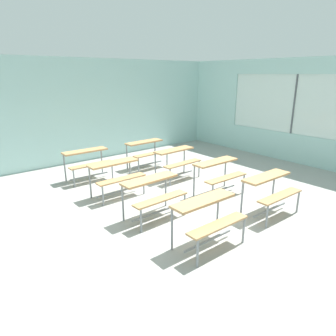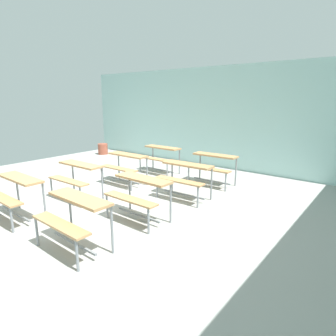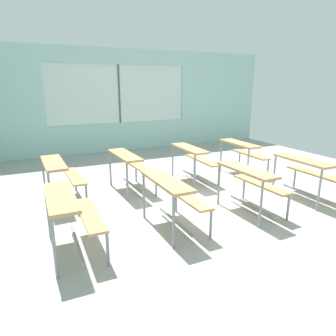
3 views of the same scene
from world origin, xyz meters
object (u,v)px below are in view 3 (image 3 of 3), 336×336
object	(u,v)px
desk_bench_r2c0	(173,191)
desk_bench_r1c0	(252,179)
desk_bench_r2c1	(130,162)
desk_bench_r3c1	(61,171)
desk_bench_r0c1	(243,150)
desk_bench_r0c0	(307,168)
desk_bench_r1c1	(194,155)
desk_bench_r3c0	(71,208)

from	to	relation	value
desk_bench_r2c0	desk_bench_r1c0	bearing A→B (deg)	-91.04
desk_bench_r2c1	desk_bench_r3c1	world-z (taller)	same
desk_bench_r0c1	desk_bench_r3c1	size ratio (longest dim) A/B	1.00
desk_bench_r0c0	desk_bench_r1c0	world-z (taller)	same
desk_bench_r2c0	desk_bench_r3c1	bearing A→B (deg)	36.66
desk_bench_r2c0	desk_bench_r1c1	bearing A→B (deg)	-37.55
desk_bench_r2c0	desk_bench_r3c1	xyz separation A→B (m)	(1.72, 1.30, 0.00)
desk_bench_r2c1	desk_bench_r3c1	xyz separation A→B (m)	(-0.05, 1.25, 0.00)
desk_bench_r0c0	desk_bench_r3c1	distance (m)	4.27
desk_bench_r1c0	desk_bench_r2c1	distance (m)	2.26
desk_bench_r0c0	desk_bench_r2c0	size ratio (longest dim) A/B	1.00
desk_bench_r2c1	desk_bench_r1c0	bearing A→B (deg)	-143.92
desk_bench_r0c1	desk_bench_r2c0	xyz separation A→B (m)	(-1.76, 2.62, 0.00)
desk_bench_r0c0	desk_bench_r2c1	distance (m)	3.18
desk_bench_r1c0	desk_bench_r0c0	bearing A→B (deg)	-88.22
desk_bench_r1c1	desk_bench_r3c1	distance (m)	2.64
desk_bench_r0c1	desk_bench_r1c1	bearing A→B (deg)	90.63
desk_bench_r0c1	desk_bench_r1c0	world-z (taller)	same
desk_bench_r3c0	desk_bench_r3c1	bearing A→B (deg)	-1.85
desk_bench_r0c0	desk_bench_r2c0	bearing A→B (deg)	91.73
desk_bench_r1c0	desk_bench_r1c1	size ratio (longest dim) A/B	1.00
desk_bench_r0c1	desk_bench_r1c1	world-z (taller)	same
desk_bench_r1c1	desk_bench_r3c1	size ratio (longest dim) A/B	0.99
desk_bench_r1c1	desk_bench_r3c0	distance (m)	3.25
desk_bench_r0c1	desk_bench_r3c0	distance (m)	4.37
desk_bench_r0c0	desk_bench_r3c0	distance (m)	4.02
desk_bench_r0c1	desk_bench_r2c1	xyz separation A→B (m)	(0.00, 2.66, 0.00)
desk_bench_r0c0	desk_bench_r1c0	distance (m)	1.29
desk_bench_r1c1	desk_bench_r3c0	size ratio (longest dim) A/B	1.00
desk_bench_r2c0	desk_bench_r3c0	bearing A→B (deg)	90.46
desk_bench_r1c1	desk_bench_r2c0	xyz separation A→B (m)	(-1.77, 1.34, 0.00)
desk_bench_r0c1	desk_bench_r1c0	xyz separation A→B (m)	(-1.77, 1.26, 0.00)
desk_bench_r2c1	desk_bench_r2c0	bearing A→B (deg)	179.24
desk_bench_r0c0	desk_bench_r0c1	size ratio (longest dim) A/B	0.99
desk_bench_r1c0	desk_bench_r2c1	size ratio (longest dim) A/B	0.99
desk_bench_r1c0	desk_bench_r3c1	distance (m)	3.17
desk_bench_r2c1	desk_bench_r3c1	size ratio (longest dim) A/B	1.00
desk_bench_r2c1	desk_bench_r0c0	bearing A→B (deg)	-124.54
desk_bench_r1c1	desk_bench_r2c0	world-z (taller)	same
desk_bench_r3c1	desk_bench_r1c1	bearing A→B (deg)	-90.34
desk_bench_r2c0	desk_bench_r0c1	bearing A→B (deg)	-56.48
desk_bench_r0c1	desk_bench_r3c0	world-z (taller)	same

